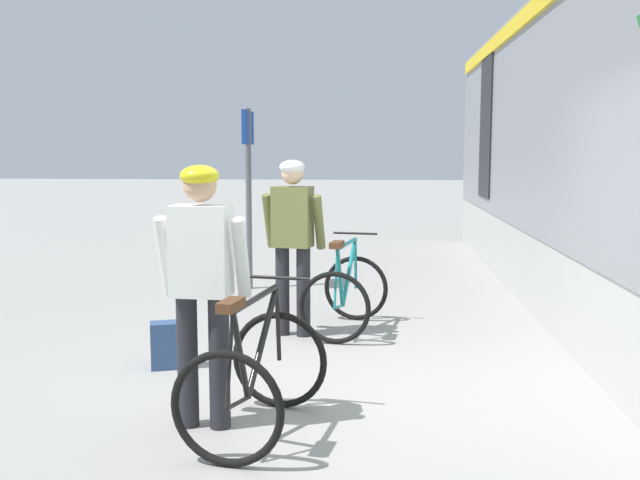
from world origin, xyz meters
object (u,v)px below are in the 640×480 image
cyclist_near_in_white (202,273)px  cyclist_far_in_olive (293,231)px  backpack_on_platform (167,345)px  bicycle_near_black (255,375)px  platform_sign_post (248,168)px  bicycle_far_teal (346,293)px

cyclist_near_in_white → cyclist_far_in_olive: 2.47m
cyclist_near_in_white → backpack_on_platform: (-0.63, 1.27, -0.85)m
cyclist_far_in_olive → bicycle_near_black: 2.65m
backpack_on_platform → platform_sign_post: size_ratio=0.17×
cyclist_near_in_white → bicycle_far_teal: size_ratio=1.50×
backpack_on_platform → platform_sign_post: 3.86m
cyclist_far_in_olive → platform_sign_post: platform_sign_post is taller
cyclist_far_in_olive → backpack_on_platform: cyclist_far_in_olive is taller
cyclist_far_in_olive → bicycle_near_black: size_ratio=1.50×
bicycle_far_teal → backpack_on_platform: 2.02m
bicycle_far_teal → platform_sign_post: 2.89m
backpack_on_platform → platform_sign_post: bearing=71.4°
bicycle_near_black → platform_sign_post: 5.21m
cyclist_far_in_olive → backpack_on_platform: (-0.95, -1.18, -0.85)m
bicycle_near_black → backpack_on_platform: bicycle_near_black is taller
cyclist_near_in_white → backpack_on_platform: cyclist_near_in_white is taller
bicycle_near_black → backpack_on_platform: 1.72m
cyclist_near_in_white → bicycle_far_teal: 2.85m
bicycle_near_black → bicycle_far_teal: bearing=80.2°
bicycle_far_teal → platform_sign_post: bearing=122.0°
cyclist_far_in_olive → bicycle_near_black: bearing=-89.0°
cyclist_far_in_olive → platform_sign_post: 2.63m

